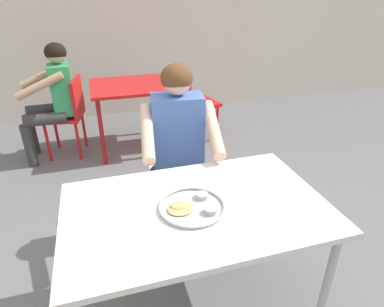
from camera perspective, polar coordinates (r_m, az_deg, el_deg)
name	(u,v)px	position (r m, az deg, el deg)	size (l,w,h in m)	color
ground_plane	(191,306)	(2.13, -0.26, -25.12)	(12.00, 12.00, 0.05)	slate
table_foreground	(196,218)	(1.62, 0.74, -11.21)	(1.25, 0.78, 0.73)	silver
thali_tray	(192,206)	(1.55, 0.04, -9.24)	(0.32, 0.32, 0.03)	#B7BABF
chair_foreground	(176,161)	(2.46, -2.85, -1.39)	(0.46, 0.47, 0.85)	silver
diner_foreground	(179,144)	(2.15, -2.22, 1.68)	(0.55, 0.59, 1.24)	black
table_background_red	(132,93)	(3.65, -10.45, 10.44)	(0.87, 0.79, 0.73)	red
chair_red_left	(69,111)	(3.71, -20.67, 7.00)	(0.46, 0.47, 0.83)	red
chair_red_right	(191,100)	(3.82, -0.17, 9.38)	(0.52, 0.51, 0.84)	red
patron_background	(53,92)	(3.64, -23.17, 9.85)	(0.56, 0.51, 1.19)	#353535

